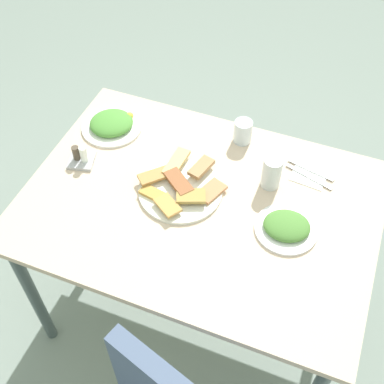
{
  "coord_description": "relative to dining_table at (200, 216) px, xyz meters",
  "views": [
    {
      "loc": [
        -0.37,
        1.0,
        2.06
      ],
      "look_at": [
        0.03,
        -0.01,
        0.76
      ],
      "focal_mm": 46.81,
      "sensor_mm": 36.0,
      "label": 1
    }
  ],
  "objects": [
    {
      "name": "condiment_caddy",
      "position": [
        0.47,
        -0.02,
        0.1
      ],
      "size": [
        0.11,
        0.11,
        0.08
      ],
      "color": "#B2B2B7",
      "rests_on": "dining_table"
    },
    {
      "name": "salad_plate_greens",
      "position": [
        0.45,
        -0.22,
        0.1
      ],
      "size": [
        0.23,
        0.23,
        0.05
      ],
      "color": "white",
      "rests_on": "dining_table"
    },
    {
      "name": "salad_plate_rice",
      "position": [
        -0.3,
        0.01,
        0.09
      ],
      "size": [
        0.21,
        0.21,
        0.04
      ],
      "color": "white",
      "rests_on": "dining_table"
    },
    {
      "name": "ground_plane",
      "position": [
        0.0,
        0.0,
        -0.66
      ],
      "size": [
        6.0,
        6.0,
        0.0
      ],
      "primitive_type": "plane",
      "color": "gray"
    },
    {
      "name": "soda_can",
      "position": [
        -0.2,
        -0.16,
        0.14
      ],
      "size": [
        0.09,
        0.09,
        0.12
      ],
      "primitive_type": "cylinder",
      "rotation": [
        0.0,
        0.0,
        0.43
      ],
      "color": "silver",
      "rests_on": "dining_table"
    },
    {
      "name": "spoon",
      "position": [
        -0.32,
        -0.25,
        0.08
      ],
      "size": [
        0.18,
        0.07,
        0.0
      ],
      "primitive_type": "cube",
      "rotation": [
        0.0,
        0.0,
        -0.3
      ],
      "color": "silver",
      "rests_on": "paper_napkin"
    },
    {
      "name": "paper_napkin",
      "position": [
        -0.32,
        -0.26,
        0.08
      ],
      "size": [
        0.13,
        0.13,
        0.0
      ],
      "primitive_type": "cube",
      "rotation": [
        0.0,
        0.0,
        -0.09
      ],
      "color": "white",
      "rests_on": "dining_table"
    },
    {
      "name": "pide_platter",
      "position": [
        0.08,
        -0.03,
        0.09
      ],
      "size": [
        0.31,
        0.31,
        0.05
      ],
      "color": "white",
      "rests_on": "dining_table"
    },
    {
      "name": "fork",
      "position": [
        -0.32,
        -0.28,
        0.08
      ],
      "size": [
        0.18,
        0.06,
        0.0
      ],
      "primitive_type": "cube",
      "rotation": [
        0.0,
        0.0,
        -0.23
      ],
      "color": "silver",
      "rests_on": "paper_napkin"
    },
    {
      "name": "dining_table",
      "position": [
        0.0,
        0.0,
        0.0
      ],
      "size": [
        1.19,
        0.85,
        0.73
      ],
      "color": "beige",
      "rests_on": "ground_plane"
    },
    {
      "name": "drinking_glass",
      "position": [
        -0.04,
        -0.34,
        0.12
      ],
      "size": [
        0.07,
        0.07,
        0.09
      ],
      "primitive_type": "cylinder",
      "color": "silver",
      "rests_on": "dining_table"
    }
  ]
}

